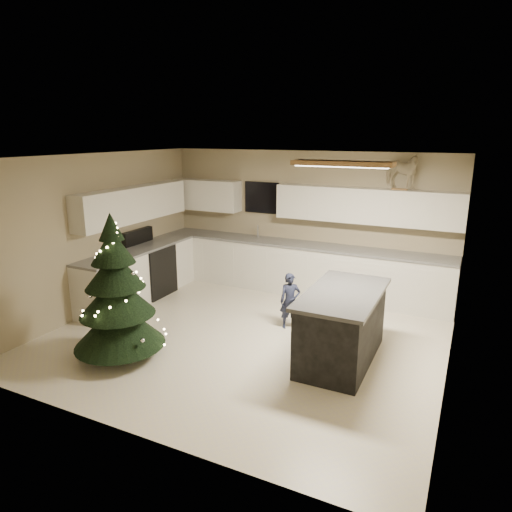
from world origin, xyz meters
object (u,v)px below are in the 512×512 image
Objects in this scene: island at (342,326)px; bar_stool at (316,318)px; christmas_tree at (117,300)px; rocking_horse at (401,171)px; toddler at (290,301)px.

island is 0.41m from bar_stool.
christmas_tree reaches higher than island.
christmas_tree is 2.67× the size of rocking_horse.
toddler is 1.18× the size of rocking_horse.
bar_stool is 2.99m from rocking_horse.
bar_stool is at bearing 30.07° from christmas_tree.
bar_stool is at bearing 163.29° from island.
bar_stool is 0.86× the size of rocking_horse.
island is 2.95m from christmas_tree.
toddler is at bearing 169.69° from rocking_horse.
christmas_tree is at bearing -149.93° from bar_stool.
rocking_horse is at bearing 50.99° from christmas_tree.
island is 1.96× the size of toddler.
christmas_tree is 4.87m from rocking_horse.
rocking_horse reaches higher than island.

